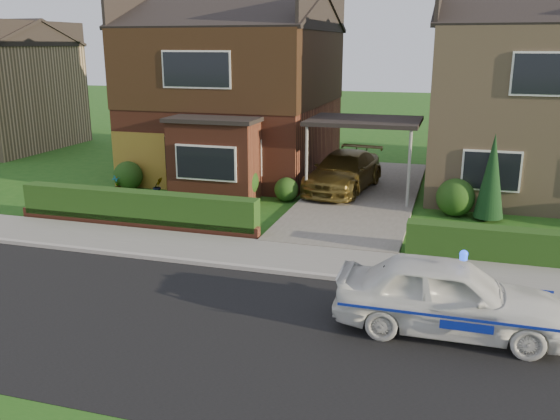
% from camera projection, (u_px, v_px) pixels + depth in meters
% --- Properties ---
extents(ground, '(120.00, 120.00, 0.00)m').
position_uv_depth(ground, '(267.00, 337.00, 11.01)').
color(ground, '#1C5015').
rests_on(ground, ground).
extents(road, '(60.00, 6.00, 0.02)m').
position_uv_depth(road, '(267.00, 337.00, 11.01)').
color(road, black).
rests_on(road, ground).
extents(kerb, '(60.00, 0.16, 0.12)m').
position_uv_depth(kerb, '(307.00, 275.00, 13.81)').
color(kerb, '#9E9993').
rests_on(kerb, ground).
extents(sidewalk, '(60.00, 2.00, 0.10)m').
position_uv_depth(sidewalk, '(318.00, 260.00, 14.78)').
color(sidewalk, slate).
rests_on(sidewalk, ground).
extents(driveway, '(3.80, 12.00, 0.12)m').
position_uv_depth(driveway, '(362.00, 195.00, 21.14)').
color(driveway, '#666059').
rests_on(driveway, ground).
extents(house_left, '(7.50, 9.53, 7.25)m').
position_uv_depth(house_left, '(237.00, 80.00, 24.41)').
color(house_left, brown).
rests_on(house_left, ground).
extents(house_right, '(7.50, 8.06, 7.25)m').
position_uv_depth(house_right, '(539.00, 90.00, 21.33)').
color(house_right, '#A08462').
rests_on(house_right, ground).
extents(carport_link, '(3.80, 3.00, 2.77)m').
position_uv_depth(carport_link, '(364.00, 122.00, 20.40)').
color(carport_link, black).
rests_on(carport_link, ground).
extents(garage_door, '(2.20, 0.10, 2.10)m').
position_uv_depth(garage_door, '(140.00, 160.00, 22.20)').
color(garage_door, olive).
rests_on(garage_door, ground).
extents(dwarf_wall, '(7.70, 0.25, 0.36)m').
position_uv_depth(dwarf_wall, '(135.00, 222.00, 17.46)').
color(dwarf_wall, brown).
rests_on(dwarf_wall, ground).
extents(hedge_left, '(7.50, 0.55, 0.90)m').
position_uv_depth(hedge_left, '(138.00, 227.00, 17.65)').
color(hedge_left, '#173711').
rests_on(hedge_left, ground).
extents(shrub_left_far, '(1.08, 1.08, 1.08)m').
position_uv_depth(shrub_left_far, '(128.00, 176.00, 21.98)').
color(shrub_left_far, '#173711').
rests_on(shrub_left_far, ground).
extents(shrub_left_mid, '(1.32, 1.32, 1.32)m').
position_uv_depth(shrub_left_mid, '(240.00, 182.00, 20.52)').
color(shrub_left_mid, '#173711').
rests_on(shrub_left_mid, ground).
extents(shrub_left_near, '(0.84, 0.84, 0.84)m').
position_uv_depth(shrub_left_near, '(286.00, 189.00, 20.42)').
color(shrub_left_near, '#173711').
rests_on(shrub_left_near, ground).
extents(shrub_right_near, '(1.20, 1.20, 1.20)m').
position_uv_depth(shrub_right_near, '(455.00, 197.00, 18.64)').
color(shrub_right_near, '#173711').
rests_on(shrub_right_near, ground).
extents(conifer_a, '(0.90, 0.90, 2.60)m').
position_uv_depth(conifer_a, '(491.00, 179.00, 17.99)').
color(conifer_a, black).
rests_on(conifer_a, ground).
extents(police_car, '(3.86, 4.21, 1.60)m').
position_uv_depth(police_car, '(448.00, 296.00, 11.05)').
color(police_car, white).
rests_on(police_car, ground).
extents(driveway_car, '(2.53, 4.91, 1.36)m').
position_uv_depth(driveway_car, '(344.00, 171.00, 21.47)').
color(driveway_car, brown).
rests_on(driveway_car, driveway).
extents(potted_plant_a, '(0.42, 0.33, 0.70)m').
position_uv_depth(potted_plant_a, '(117.00, 183.00, 21.62)').
color(potted_plant_a, gray).
rests_on(potted_plant_a, ground).
extents(potted_plant_b, '(0.47, 0.45, 0.66)m').
position_uv_depth(potted_plant_b, '(158.00, 187.00, 21.17)').
color(potted_plant_b, gray).
rests_on(potted_plant_b, ground).
extents(potted_plant_c, '(0.58, 0.58, 0.80)m').
position_uv_depth(potted_plant_c, '(104.00, 206.00, 18.46)').
color(potted_plant_c, gray).
rests_on(potted_plant_c, ground).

